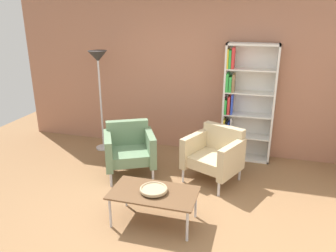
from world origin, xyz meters
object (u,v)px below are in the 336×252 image
floor_lamp_torchiere (98,68)px  coffee_table_low (154,194)px  armchair_near_window (215,154)px  bookshelf_tall (244,104)px  armchair_corner_red (129,148)px  decorative_bowl (154,189)px

floor_lamp_torchiere → coffee_table_low: bearing=-49.9°
coffee_table_low → armchair_near_window: size_ratio=1.10×
bookshelf_tall → armchair_corner_red: bearing=-145.8°
bookshelf_tall → decorative_bowl: bearing=-111.1°
armchair_corner_red → floor_lamp_torchiere: floor_lamp_torchiere is taller
decorative_bowl → armchair_corner_red: size_ratio=0.35×
coffee_table_low → armchair_near_window: 1.34m
coffee_table_low → armchair_corner_red: size_ratio=1.08×
armchair_near_window → floor_lamp_torchiere: size_ratio=0.52×
armchair_near_window → armchair_corner_red: same height
bookshelf_tall → floor_lamp_torchiere: bookshelf_tall is taller
bookshelf_tall → floor_lamp_torchiere: bearing=-173.2°
bookshelf_tall → armchair_near_window: bookshelf_tall is taller
bookshelf_tall → armchair_near_window: 1.10m
bookshelf_tall → decorative_bowl: size_ratio=5.94×
armchair_corner_red → floor_lamp_torchiere: size_ratio=0.53×
decorative_bowl → armchair_near_window: bearing=67.1°
bookshelf_tall → floor_lamp_torchiere: (-2.40, -0.29, 0.51)m
decorative_bowl → armchair_near_window: 1.34m
decorative_bowl → armchair_corner_red: armchair_corner_red is taller
decorative_bowl → armchair_near_window: armchair_near_window is taller
coffee_table_low → decorative_bowl: decorative_bowl is taller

